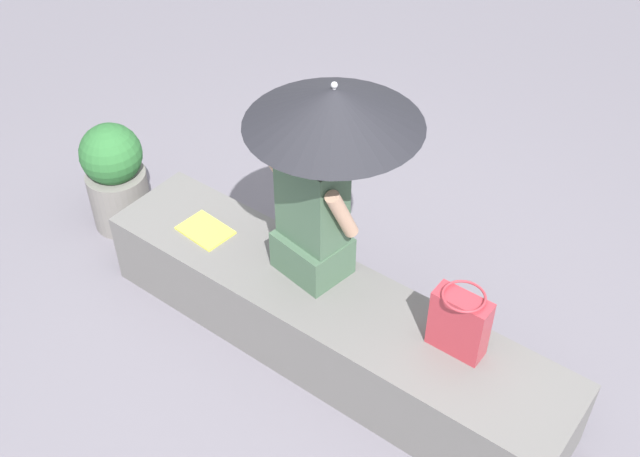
{
  "coord_description": "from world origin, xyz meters",
  "views": [
    {
      "loc": [
        1.58,
        -2.16,
        3.22
      ],
      "look_at": [
        -0.08,
        0.05,
        0.79
      ],
      "focal_mm": 43.42,
      "sensor_mm": 36.0,
      "label": 1
    }
  ],
  "objects_px": {
    "parasol": "(334,107)",
    "magazine": "(205,230)",
    "handbag_black": "(459,322)",
    "planter_far": "(116,176)",
    "person_seated": "(312,210)"
  },
  "relations": [
    {
      "from": "parasol",
      "to": "magazine",
      "type": "height_order",
      "value": "parasol"
    },
    {
      "from": "handbag_black",
      "to": "planter_far",
      "type": "distance_m",
      "value": 2.36
    },
    {
      "from": "person_seated",
      "to": "parasol",
      "type": "height_order",
      "value": "parasol"
    },
    {
      "from": "magazine",
      "to": "planter_far",
      "type": "height_order",
      "value": "planter_far"
    },
    {
      "from": "planter_far",
      "to": "person_seated",
      "type": "bearing_deg",
      "value": 0.68
    },
    {
      "from": "person_seated",
      "to": "handbag_black",
      "type": "bearing_deg",
      "value": -1.4
    },
    {
      "from": "handbag_black",
      "to": "magazine",
      "type": "distance_m",
      "value": 1.5
    },
    {
      "from": "handbag_black",
      "to": "planter_far",
      "type": "xyz_separation_m",
      "value": [
        -2.34,
        0.0,
        -0.25
      ]
    },
    {
      "from": "magazine",
      "to": "planter_far",
      "type": "xyz_separation_m",
      "value": [
        -0.86,
        0.1,
        -0.09
      ]
    },
    {
      "from": "person_seated",
      "to": "planter_far",
      "type": "height_order",
      "value": "person_seated"
    },
    {
      "from": "parasol",
      "to": "handbag_black",
      "type": "xyz_separation_m",
      "value": [
        0.78,
        -0.1,
        -0.78
      ]
    },
    {
      "from": "magazine",
      "to": "parasol",
      "type": "bearing_deg",
      "value": 20.79
    },
    {
      "from": "parasol",
      "to": "handbag_black",
      "type": "height_order",
      "value": "parasol"
    },
    {
      "from": "handbag_black",
      "to": "planter_far",
      "type": "relative_size",
      "value": 0.49
    },
    {
      "from": "parasol",
      "to": "handbag_black",
      "type": "relative_size",
      "value": 3.11
    }
  ]
}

